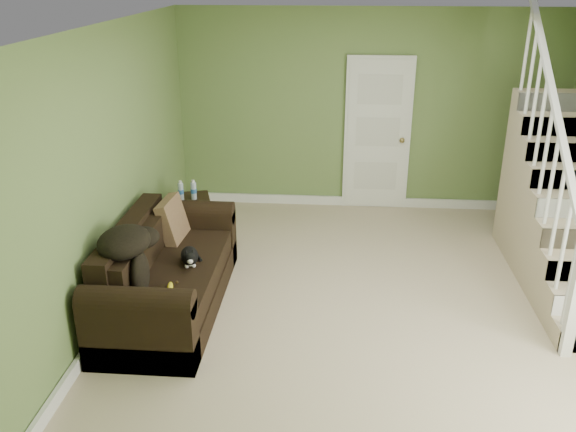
% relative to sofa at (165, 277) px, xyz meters
% --- Properties ---
extents(floor, '(5.00, 5.50, 0.01)m').
position_rel_sofa_xyz_m(floor, '(2.02, 0.12, -0.32)').
color(floor, '#BFAE8A').
rests_on(floor, ground).
extents(ceiling, '(5.00, 5.50, 0.01)m').
position_rel_sofa_xyz_m(ceiling, '(2.02, 0.12, 2.28)').
color(ceiling, white).
rests_on(ceiling, wall_back).
extents(wall_back, '(5.00, 0.04, 2.60)m').
position_rel_sofa_xyz_m(wall_back, '(2.02, 2.87, 0.98)').
color(wall_back, olive).
rests_on(wall_back, floor).
extents(wall_front, '(5.00, 0.04, 2.60)m').
position_rel_sofa_xyz_m(wall_front, '(2.02, -2.63, 0.98)').
color(wall_front, olive).
rests_on(wall_front, floor).
extents(wall_left, '(0.04, 5.50, 2.60)m').
position_rel_sofa_xyz_m(wall_left, '(-0.48, 0.12, 0.98)').
color(wall_left, olive).
rests_on(wall_left, floor).
extents(baseboard_back, '(5.00, 0.04, 0.12)m').
position_rel_sofa_xyz_m(baseboard_back, '(2.02, 2.84, -0.26)').
color(baseboard_back, white).
rests_on(baseboard_back, floor).
extents(baseboard_left, '(0.04, 5.50, 0.12)m').
position_rel_sofa_xyz_m(baseboard_left, '(-0.45, 0.12, -0.26)').
color(baseboard_left, white).
rests_on(baseboard_left, floor).
extents(door, '(0.86, 0.12, 2.02)m').
position_rel_sofa_xyz_m(door, '(2.12, 2.83, 0.68)').
color(door, white).
rests_on(door, floor).
extents(staircase, '(1.00, 2.51, 2.82)m').
position_rel_sofa_xyz_m(staircase, '(4.01, 1.09, 0.32)').
color(staircase, '#BFAE8A').
rests_on(staircase, floor).
extents(sofa, '(0.93, 2.15, 0.85)m').
position_rel_sofa_xyz_m(sofa, '(0.00, 0.00, 0.00)').
color(sofa, black).
rests_on(sofa, floor).
extents(side_table, '(0.58, 0.58, 0.79)m').
position_rel_sofa_xyz_m(side_table, '(-0.10, 1.46, -0.04)').
color(side_table, black).
rests_on(side_table, floor).
extents(cat, '(0.26, 0.43, 0.21)m').
position_rel_sofa_xyz_m(cat, '(0.24, 0.01, 0.22)').
color(cat, black).
rests_on(cat, sofa).
extents(banana, '(0.08, 0.19, 0.05)m').
position_rel_sofa_xyz_m(banana, '(0.19, -0.49, 0.16)').
color(banana, yellow).
rests_on(banana, sofa).
extents(throw_pillow, '(0.25, 0.48, 0.48)m').
position_rel_sofa_xyz_m(throw_pillow, '(-0.05, 0.60, 0.32)').
color(throw_pillow, '#4B301E').
rests_on(throw_pillow, sofa).
extents(throw_blanket, '(0.52, 0.63, 0.23)m').
position_rel_sofa_xyz_m(throw_blanket, '(-0.20, -0.43, 0.56)').
color(throw_blanket, black).
rests_on(throw_blanket, sofa).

